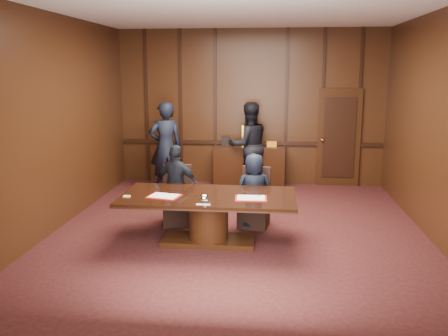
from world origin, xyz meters
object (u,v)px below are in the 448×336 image
conference_table (208,211)px  witness_right (249,145)px  witness_left (166,147)px  sideboard (249,164)px  signatory_right (254,191)px  signatory_left (177,185)px

conference_table → witness_right: size_ratio=1.38×
conference_table → witness_left: witness_left is taller
sideboard → signatory_right: sideboard is taller
signatory_left → witness_right: size_ratio=0.73×
sideboard → conference_table: 3.78m
sideboard → witness_left: 1.96m
signatory_right → witness_right: size_ratio=0.66×
sideboard → signatory_right: bearing=-85.5°
conference_table → signatory_right: bearing=50.9°
sideboard → signatory_right: size_ratio=1.27×
conference_table → signatory_right: 1.04m
sideboard → signatory_right: 2.97m
conference_table → signatory_right: signatory_right is taller
signatory_left → signatory_right: bearing=-167.6°
sideboard → witness_right: size_ratio=0.84×
witness_right → sideboard: bearing=-114.5°
witness_left → witness_right: size_ratio=1.02×
conference_table → witness_left: size_ratio=1.35×
signatory_right → witness_right: (-0.24, 2.80, 0.32)m
witness_right → witness_left: bearing=-4.8°
signatory_right → sideboard: bearing=-99.6°
signatory_left → sideboard: bearing=-97.4°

